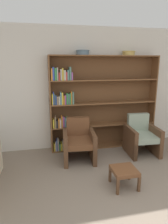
{
  "coord_description": "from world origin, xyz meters",
  "views": [
    {
      "loc": [
        -1.43,
        -1.72,
        1.97
      ],
      "look_at": [
        -0.55,
        2.31,
        0.95
      ],
      "focal_mm": 32.0,
      "sensor_mm": 36.0,
      "label": 1
    }
  ],
  "objects_px": {
    "bowl_brass": "(129,53)",
    "footstool": "(124,172)",
    "bowl_cream": "(83,52)",
    "armchair_cushioned": "(141,136)",
    "armchair_leather": "(79,142)",
    "bookshelf": "(95,104)"
  },
  "relations": [
    {
      "from": "bowl_brass",
      "to": "bowl_cream",
      "type": "bearing_deg",
      "value": 180.0
    },
    {
      "from": "bowl_brass",
      "to": "armchair_leather",
      "type": "relative_size",
      "value": 0.35
    },
    {
      "from": "bowl_cream",
      "to": "footstool",
      "type": "bearing_deg",
      "value": -78.59
    },
    {
      "from": "armchair_leather",
      "to": "footstool",
      "type": "bearing_deg",
      "value": 121.17
    },
    {
      "from": "bowl_cream",
      "to": "armchair_leather",
      "type": "distance_m",
      "value": 1.89
    },
    {
      "from": "bookshelf",
      "to": "footstool",
      "type": "xyz_separation_m",
      "value": [
        0.04,
        -1.67,
        -0.78
      ]
    },
    {
      "from": "bookshelf",
      "to": "bowl_brass",
      "type": "xyz_separation_m",
      "value": [
        0.76,
        -0.03,
        1.14
      ]
    },
    {
      "from": "bowl_cream",
      "to": "armchair_cushioned",
      "type": "relative_size",
      "value": 0.35
    },
    {
      "from": "bowl_cream",
      "to": "footstool",
      "type": "relative_size",
      "value": 0.76
    },
    {
      "from": "bowl_brass",
      "to": "footstool",
      "type": "bearing_deg",
      "value": -113.72
    },
    {
      "from": "bookshelf",
      "to": "armchair_cushioned",
      "type": "height_order",
      "value": "bookshelf"
    },
    {
      "from": "bookshelf",
      "to": "bowl_brass",
      "type": "distance_m",
      "value": 1.38
    },
    {
      "from": "armchair_cushioned",
      "to": "footstool",
      "type": "distance_m",
      "value": 1.42
    },
    {
      "from": "bowl_cream",
      "to": "armchair_cushioned",
      "type": "bearing_deg",
      "value": -23.64
    },
    {
      "from": "armchair_leather",
      "to": "bowl_brass",
      "type": "bearing_deg",
      "value": -151.35
    },
    {
      "from": "footstool",
      "to": "bowl_cream",
      "type": "bearing_deg",
      "value": 101.41
    },
    {
      "from": "bowl_cream",
      "to": "footstool",
      "type": "distance_m",
      "value": 2.55
    },
    {
      "from": "bowl_cream",
      "to": "armchair_leather",
      "type": "relative_size",
      "value": 0.35
    },
    {
      "from": "bowl_brass",
      "to": "armchair_cushioned",
      "type": "relative_size",
      "value": 0.35
    },
    {
      "from": "bookshelf",
      "to": "armchair_leather",
      "type": "distance_m",
      "value": 0.99
    },
    {
      "from": "footstool",
      "to": "bowl_brass",
      "type": "bearing_deg",
      "value": 66.28
    },
    {
      "from": "armchair_leather",
      "to": "footstool",
      "type": "relative_size",
      "value": 2.18
    }
  ]
}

